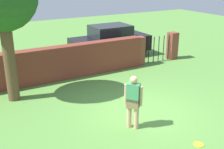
# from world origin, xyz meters

# --- Properties ---
(ground_plane) EXTENTS (40.00, 40.00, 0.00)m
(ground_plane) POSITION_xyz_m (0.00, 0.00, 0.00)
(ground_plane) COLOR #568C3D
(brick_wall) EXTENTS (8.49, 0.50, 1.43)m
(brick_wall) POSITION_xyz_m (-1.50, 4.28, 0.72)
(brick_wall) COLOR brown
(brick_wall) RESTS_ON ground
(person) EXTENTS (0.40, 0.44, 1.62)m
(person) POSITION_xyz_m (-0.78, -0.62, 0.90)
(person) COLOR tan
(person) RESTS_ON ground
(fence_gate) EXTENTS (2.55, 0.44, 1.40)m
(fence_gate) POSITION_xyz_m (3.90, 4.28, 0.70)
(fence_gate) COLOR brown
(fence_gate) RESTS_ON ground
(car) EXTENTS (4.20, 1.92, 1.72)m
(car) POSITION_xyz_m (2.29, 6.14, 0.86)
(car) COLOR black
(car) RESTS_ON ground
(frisbee_yellow) EXTENTS (0.27, 0.27, 0.02)m
(frisbee_yellow) POSITION_xyz_m (0.25, -2.25, 0.01)
(frisbee_yellow) COLOR yellow
(frisbee_yellow) RESTS_ON ground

